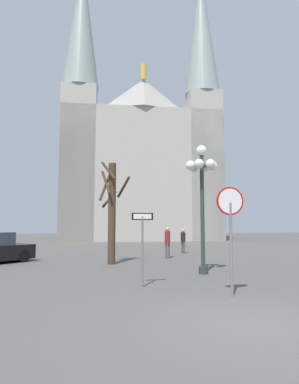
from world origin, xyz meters
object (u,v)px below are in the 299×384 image
(stop_sign, at_px, (230,219))
(pedestrian_standing, at_px, (183,239))
(cathedral, at_px, (140,161))
(bare_tree, at_px, (112,209))
(street_lamp, at_px, (202,180))
(pedestrian_walking, at_px, (167,239))
(one_way_arrow_sign, at_px, (142,239))

(stop_sign, distance_m, pedestrian_standing, 12.79)
(cathedral, height_order, stop_sign, cathedral)
(bare_tree, bearing_deg, street_lamp, -45.37)
(street_lamp, height_order, pedestrian_standing, street_lamp)
(cathedral, relative_size, pedestrian_standing, 21.65)
(pedestrian_walking, bearing_deg, pedestrian_standing, 60.30)
(cathedral, height_order, bare_tree, cathedral)
(stop_sign, relative_size, street_lamp, 0.58)
(bare_tree, height_order, pedestrian_walking, bare_tree)
(street_lamp, height_order, bare_tree, street_lamp)
(stop_sign, bearing_deg, bare_tree, 112.52)
(stop_sign, bearing_deg, cathedral, 88.56)
(stop_sign, bearing_deg, pedestrian_standing, 82.40)
(cathedral, bearing_deg, street_lamp, -90.83)
(street_lamp, bearing_deg, stop_sign, -95.83)
(one_way_arrow_sign, distance_m, pedestrian_standing, 11.66)
(cathedral, distance_m, street_lamp, 29.00)
(bare_tree, bearing_deg, pedestrian_walking, 35.67)
(street_lamp, bearing_deg, pedestrian_walking, 92.92)
(stop_sign, relative_size, pedestrian_standing, 1.87)
(pedestrian_walking, relative_size, pedestrian_standing, 1.11)
(one_way_arrow_sign, bearing_deg, stop_sign, -36.39)
(one_way_arrow_sign, height_order, bare_tree, bare_tree)
(cathedral, distance_m, stop_sign, 33.23)
(one_way_arrow_sign, distance_m, street_lamp, 4.17)
(cathedral, relative_size, bare_tree, 6.92)
(bare_tree, distance_m, pedestrian_walking, 4.28)
(stop_sign, height_order, street_lamp, street_lamp)
(one_way_arrow_sign, relative_size, pedestrian_walking, 1.30)
(one_way_arrow_sign, height_order, pedestrian_standing, one_way_arrow_sign)
(stop_sign, relative_size, pedestrian_walking, 1.69)
(cathedral, distance_m, pedestrian_walking, 24.12)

